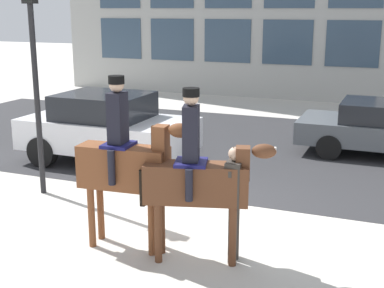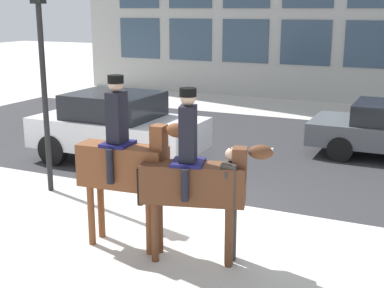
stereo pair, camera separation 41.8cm
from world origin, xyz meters
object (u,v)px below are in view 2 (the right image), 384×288
Objects in this scene: mounted_horse_companion at (196,177)px; street_car_near_lane at (117,126)px; mounted_horse_lead at (125,161)px; pedestrian_bystander at (230,196)px; traffic_light at (41,45)px.

mounted_horse_companion is 0.63× the size of street_car_near_lane.
street_car_near_lane is (-2.72, 4.03, -0.52)m from mounted_horse_lead.
traffic_light is at bearing -22.84° from pedestrian_bystander.
mounted_horse_companion is at bearing -21.54° from traffic_light.
mounted_horse_lead is at bearing -0.29° from pedestrian_bystander.
pedestrian_bystander is 5.10m from traffic_light.
mounted_horse_companion is 5.62m from street_car_near_lane.
street_car_near_lane is (-3.91, 4.02, -0.41)m from mounted_horse_companion.
mounted_horse_lead is 1.04× the size of mounted_horse_companion.
street_car_near_lane is at bearing 87.67° from traffic_light.
street_car_near_lane is (-4.40, 3.90, -0.16)m from pedestrian_bystander.
pedestrian_bystander reaches higher than street_car_near_lane.
mounted_horse_companion reaches higher than pedestrian_bystander.
street_car_near_lane is 3.21m from traffic_light.
mounted_horse_lead reaches higher than mounted_horse_companion.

